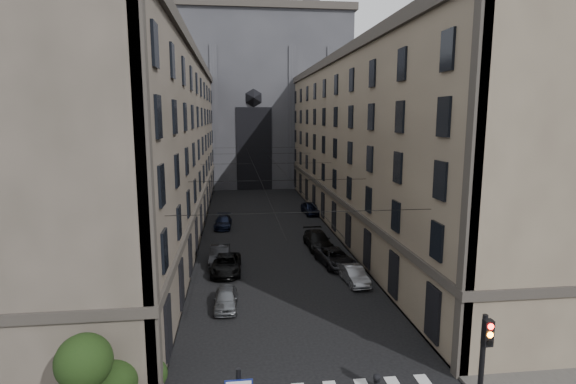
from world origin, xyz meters
name	(u,v)px	position (x,y,z in m)	size (l,w,h in m)	color
sidewalk_left	(170,232)	(-10.50, 36.00, 0.07)	(7.00, 80.00, 0.15)	#383533
sidewalk_right	(358,226)	(10.50, 36.00, 0.07)	(7.00, 80.00, 0.15)	#383533
building_left	(138,146)	(-13.44, 36.00, 9.34)	(13.60, 60.60, 18.85)	#494238
building_right	(386,145)	(13.44, 36.00, 9.34)	(13.60, 60.60, 18.85)	brown
gothic_tower	(251,88)	(0.00, 74.96, 17.80)	(35.00, 23.00, 58.00)	#2D2D33
traffic_light_right	(483,364)	(5.60, 1.92, 3.29)	(0.34, 0.50, 5.20)	black
shrub_cluster	(110,380)	(-8.72, 5.01, 1.80)	(3.90, 4.40, 3.90)	black
tram_wires	(266,165)	(0.00, 35.63, 7.25)	(14.00, 60.00, 0.43)	black
car_left_near	(226,298)	(-4.20, 15.56, 0.65)	(1.53, 3.80, 1.29)	slate
car_left_midnear	(220,255)	(-4.85, 24.70, 0.76)	(1.61, 4.61, 1.52)	black
car_left_midfar	(226,264)	(-4.28, 22.34, 0.70)	(2.34, 5.07, 1.41)	black
car_left_far	(223,222)	(-4.84, 37.44, 0.66)	(1.84, 4.52, 1.31)	black
car_right_near	(354,275)	(5.32, 18.87, 0.65)	(1.37, 3.93, 1.29)	gray
car_right_midnear	(335,258)	(4.81, 23.00, 0.70)	(2.33, 5.05, 1.40)	black
car_right_midfar	(318,240)	(4.32, 28.30, 0.77)	(2.17, 5.34, 1.55)	black
car_right_far	(311,208)	(6.20, 43.26, 0.78)	(1.83, 4.55, 1.55)	black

